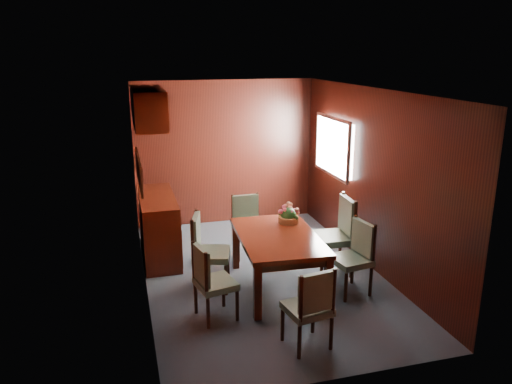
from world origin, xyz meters
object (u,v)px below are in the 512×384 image
object	(u,v)px
chair_head	(311,304)
flower_centerpiece	(289,213)
chair_right_near	(355,253)
sideboard	(159,227)
chair_left_near	(210,278)
dining_table	(278,242)

from	to	relation	value
chair_head	flower_centerpiece	xyz separation A→B (m)	(0.36, 1.74, 0.35)
chair_right_near	chair_head	xyz separation A→B (m)	(-0.97, -1.00, -0.02)
chair_right_near	sideboard	bearing A→B (deg)	42.66
chair_right_near	flower_centerpiece	world-z (taller)	flower_centerpiece
chair_right_near	flower_centerpiece	xyz separation A→B (m)	(-0.60, 0.74, 0.33)
chair_left_near	chair_right_near	bearing A→B (deg)	82.87
sideboard	chair_right_near	world-z (taller)	chair_right_near
chair_head	flower_centerpiece	distance (m)	1.81
sideboard	chair_right_near	bearing A→B (deg)	-38.16
chair_left_near	chair_right_near	distance (m)	1.82
flower_centerpiece	chair_head	bearing A→B (deg)	-101.79
dining_table	flower_centerpiece	xyz separation A→B (m)	(0.27, 0.39, 0.23)
chair_head	sideboard	bearing A→B (deg)	104.70
sideboard	flower_centerpiece	world-z (taller)	flower_centerpiece
chair_left_near	dining_table	bearing A→B (deg)	106.25
dining_table	chair_right_near	xyz separation A→B (m)	(0.87, -0.34, -0.10)
chair_head	chair_left_near	bearing A→B (deg)	125.80
chair_left_near	chair_right_near	world-z (taller)	chair_right_near
sideboard	dining_table	world-z (taller)	sideboard
flower_centerpiece	dining_table	bearing A→B (deg)	-124.47
sideboard	chair_right_near	distance (m)	2.80
chair_right_near	chair_head	size ratio (longest dim) A/B	1.04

